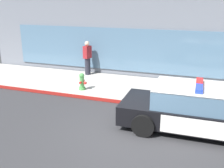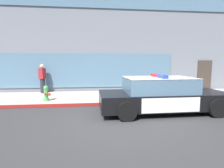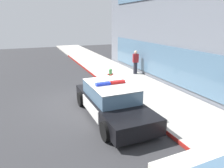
# 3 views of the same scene
# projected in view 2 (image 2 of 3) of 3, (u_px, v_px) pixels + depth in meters

# --- Properties ---
(ground) EXTENTS (48.00, 48.00, 0.00)m
(ground) POSITION_uv_depth(u_px,v_px,m) (117.00, 122.00, 5.81)
(ground) COLOR #303033
(sidewalk) EXTENTS (48.00, 3.39, 0.15)m
(sidewalk) POSITION_uv_depth(u_px,v_px,m) (107.00, 97.00, 9.71)
(sidewalk) COLOR #B2ADA3
(sidewalk) RESTS_ON ground
(curb_red_paint) EXTENTS (28.80, 0.04, 0.14)m
(curb_red_paint) POSITION_uv_depth(u_px,v_px,m) (110.00, 104.00, 8.02)
(curb_red_paint) COLOR maroon
(curb_red_paint) RESTS_ON ground
(storefront_building) EXTENTS (20.54, 10.20, 8.06)m
(storefront_building) POSITION_uv_depth(u_px,v_px,m) (108.00, 40.00, 16.02)
(storefront_building) COLOR slate
(storefront_building) RESTS_ON ground
(police_cruiser) EXTENTS (4.99, 2.13, 1.49)m
(police_cruiser) POSITION_uv_depth(u_px,v_px,m) (162.00, 95.00, 6.93)
(police_cruiser) COLOR black
(police_cruiser) RESTS_ON ground
(fire_hydrant) EXTENTS (0.34, 0.39, 0.73)m
(fire_hydrant) POSITION_uv_depth(u_px,v_px,m) (46.00, 93.00, 8.30)
(fire_hydrant) COLOR #4C994C
(fire_hydrant) RESTS_ON sidewalk
(pedestrian_on_sidewalk) EXTENTS (0.35, 0.45, 1.71)m
(pedestrian_on_sidewalk) POSITION_uv_depth(u_px,v_px,m) (43.00, 79.00, 10.40)
(pedestrian_on_sidewalk) COLOR #23232D
(pedestrian_on_sidewalk) RESTS_ON sidewalk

